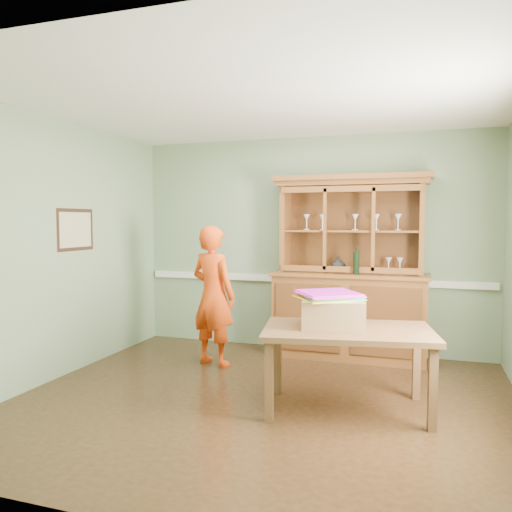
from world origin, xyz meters
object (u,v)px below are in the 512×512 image
(china_hutch, at_px, (349,294))
(dining_table, at_px, (348,338))
(person, at_px, (213,295))
(cardboard_box, at_px, (334,313))

(china_hutch, distance_m, dining_table, 1.74)
(china_hutch, relative_size, person, 1.37)
(cardboard_box, bearing_deg, china_hutch, 93.18)
(china_hutch, relative_size, dining_table, 1.40)
(person, bearing_deg, dining_table, 168.38)
(dining_table, height_order, person, person)
(cardboard_box, bearing_deg, person, 148.81)
(cardboard_box, xyz_separation_m, person, (-1.54, 0.93, -0.04))
(china_hutch, bearing_deg, dining_table, -82.77)
(person, bearing_deg, china_hutch, -133.64)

